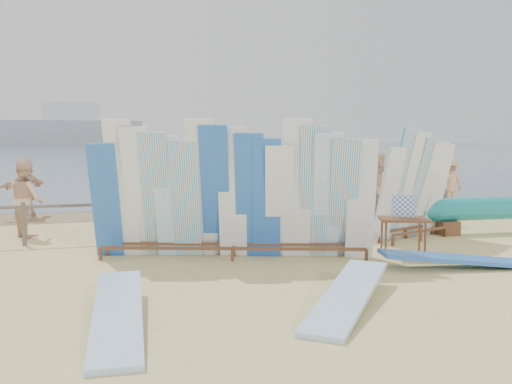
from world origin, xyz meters
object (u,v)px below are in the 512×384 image
object	(u,v)px
side_surfboard_rack	(414,190)
flat_board_d	(459,268)
beachgoer_9	(407,183)
beachgoer_2	(26,199)
beach_chair_left	(269,218)
beachgoer_4	(148,197)
outrigger_canoe	(508,209)
beachgoer_11	(25,188)
stroller	(269,206)
main_surfboard_rack	(232,197)
beachgoer_extra_0	(450,183)
flat_board_b	(348,307)
flat_board_a	(118,326)
beachgoer_6	(307,188)
beach_chair_right	(231,217)
beachgoer_8	(379,188)
vendor_table	(403,235)
beachgoer_5	(173,184)

from	to	relation	value
side_surfboard_rack	flat_board_d	world-z (taller)	side_surfboard_rack
beachgoer_9	beachgoer_2	bearing A→B (deg)	25.09
beach_chair_left	beachgoer_4	size ratio (longest dim) A/B	0.55
flat_board_d	outrigger_canoe	bearing A→B (deg)	-38.97
beachgoer_11	stroller	bearing A→B (deg)	103.73
beach_chair_left	beachgoer_2	distance (m)	5.65
main_surfboard_rack	beachgoer_extra_0	world-z (taller)	main_surfboard_rack
outrigger_canoe	flat_board_b	world-z (taller)	outrigger_canoe
flat_board_a	outrigger_canoe	bearing A→B (deg)	27.80
flat_board_a	beachgoer_9	bearing A→B (deg)	46.31
flat_board_d	beach_chair_left	bearing A→B (deg)	32.39
beachgoer_9	beachgoer_4	xyz separation A→B (m)	(-8.03, -1.39, -0.05)
flat_board_b	beach_chair_left	size ratio (longest dim) A/B	3.13
beachgoer_4	main_surfboard_rack	bearing A→B (deg)	128.36
beach_chair_left	beachgoer_extra_0	distance (m)	7.06
flat_board_a	beachgoer_6	world-z (taller)	beachgoer_6
side_surfboard_rack	beach_chair_right	size ratio (longest dim) A/B	2.65
beachgoer_8	beachgoer_extra_0	world-z (taller)	beachgoer_8
beachgoer_8	beachgoer_2	xyz separation A→B (m)	(-8.54, 0.52, -0.07)
vendor_table	beachgoer_8	bearing A→B (deg)	87.42
flat_board_d	stroller	world-z (taller)	stroller
flat_board_d	beachgoer_11	xyz separation A→B (m)	(-7.93, 8.42, 0.84)
beachgoer_8	beachgoer_11	size ratio (longest dim) A/B	1.10
side_surfboard_rack	beachgoer_5	xyz separation A→B (m)	(-4.62, 4.59, -0.14)
vendor_table	beachgoer_8	size ratio (longest dim) A/B	0.63
main_surfboard_rack	outrigger_canoe	size ratio (longest dim) A/B	0.86
flat_board_d	beachgoer_9	size ratio (longest dim) A/B	1.63
flat_board_d	beachgoer_6	bearing A→B (deg)	14.73
beachgoer_5	beachgoer_2	world-z (taller)	beachgoer_5
outrigger_canoe	vendor_table	bearing A→B (deg)	-152.60
vendor_table	beachgoer_5	xyz separation A→B (m)	(-3.56, 5.93, 0.56)
side_surfboard_rack	flat_board_a	world-z (taller)	side_surfboard_rack
beachgoer_4	stroller	bearing A→B (deg)	-163.97
side_surfboard_rack	main_surfboard_rack	bearing A→B (deg)	170.27
flat_board_b	beachgoer_extra_0	xyz separation A→B (m)	(7.57, 8.50, 0.79)
side_surfboard_rack	beach_chair_right	distance (m)	4.43
vendor_table	flat_board_d	world-z (taller)	vendor_table
flat_board_d	stroller	bearing A→B (deg)	29.22
flat_board_d	beachgoer_extra_0	bearing A→B (deg)	-22.92
beachgoer_2	beachgoer_4	size ratio (longest dim) A/B	1.09
flat_board_b	beachgoer_6	world-z (taller)	beachgoer_6
stroller	outrigger_canoe	bearing A→B (deg)	-4.21
vendor_table	flat_board_d	bearing A→B (deg)	-51.14
side_surfboard_rack	beach_chair_left	world-z (taller)	side_surfboard_rack
vendor_table	beachgoer_extra_0	distance (m)	7.90
beach_chair_left	vendor_table	bearing A→B (deg)	-74.87
beachgoer_5	beachgoer_8	distance (m)	5.53
stroller	beachgoer_9	size ratio (longest dim) A/B	0.72
beach_chair_right	outrigger_canoe	bearing A→B (deg)	-52.59
flat_board_d	beachgoer_4	xyz separation A→B (m)	(-4.76, 5.67, 0.78)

